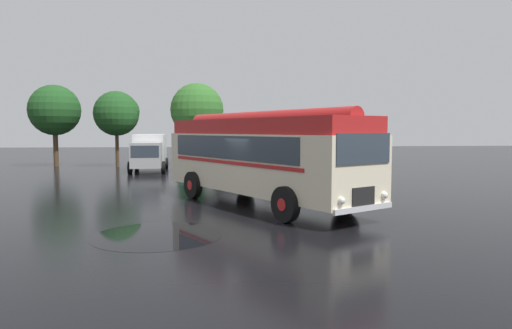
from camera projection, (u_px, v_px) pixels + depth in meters
name	position (u px, v px, depth m)	size (l,w,h in m)	color
ground_plane	(259.00, 206.00, 16.73)	(120.00, 120.00, 0.00)	black
vintage_bus	(260.00, 154.00, 16.97)	(7.13, 9.97, 3.49)	beige
car_near_left	(191.00, 158.00, 31.47)	(2.10, 4.27, 1.66)	#144C28
car_mid_left	(229.00, 158.00, 31.43)	(2.31, 4.36, 1.66)	black
car_mid_right	(276.00, 159.00, 31.24)	(2.21, 4.32, 1.66)	black
box_van	(149.00, 151.00, 31.12)	(2.49, 5.84, 2.50)	silver
tree_far_left	(54.00, 111.00, 34.80)	(3.85, 3.85, 6.24)	#4C3823
tree_left_of_centre	(118.00, 113.00, 34.43)	(3.41, 3.38, 5.74)	#4C3823
tree_centre	(197.00, 109.00, 36.05)	(4.19, 4.19, 6.50)	#4C3823
puddle_patch	(157.00, 235.00, 12.11)	(3.47, 3.47, 0.01)	black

